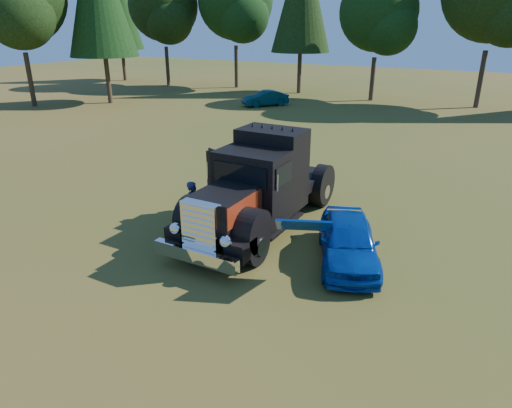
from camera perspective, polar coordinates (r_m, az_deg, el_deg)
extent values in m
plane|color=#364D16|center=(12.47, -5.94, -7.46)|extent=(120.00, 120.00, 0.00)
cylinder|color=#2D2116|center=(54.73, -16.25, 16.88)|extent=(0.36, 0.36, 4.32)
cone|color=black|center=(54.62, -16.92, 22.76)|extent=(4.80, 4.80, 9.00)
cylinder|color=#2D2116|center=(49.33, -11.01, 16.55)|extent=(0.36, 0.36, 3.78)
sphere|color=black|center=(49.17, -11.52, 23.13)|extent=(6.72, 6.72, 6.72)
sphere|color=black|center=(47.70, -10.84, 21.72)|extent=(4.62, 4.62, 4.62)
cylinder|color=#2D2116|center=(46.88, -2.47, 16.77)|extent=(0.36, 0.36, 3.96)
sphere|color=black|center=(46.73, -2.60, 24.04)|extent=(7.04, 7.04, 7.04)
sphere|color=black|center=(45.27, -1.66, 22.46)|extent=(4.84, 4.84, 4.84)
cylinder|color=#2D2116|center=(43.16, 5.46, 16.74)|extent=(0.36, 0.36, 4.68)
cylinder|color=#2D2116|center=(39.95, 14.35, 14.88)|extent=(0.36, 0.36, 3.42)
sphere|color=black|center=(39.72, 15.08, 22.23)|extent=(6.08, 6.08, 6.08)
sphere|color=black|center=(38.69, 16.33, 20.44)|extent=(4.18, 4.18, 4.18)
cylinder|color=#2D2116|center=(39.11, 26.25, 13.78)|extent=(0.36, 0.36, 4.14)
cylinder|color=#2D2116|center=(39.23, -18.10, 15.32)|extent=(0.36, 0.36, 4.68)
cylinder|color=#2D2116|center=(39.83, -26.39, 13.73)|extent=(0.36, 0.36, 3.96)
sphere|color=black|center=(38.03, -27.50, 20.34)|extent=(4.84, 4.84, 4.84)
cylinder|color=black|center=(13.20, -8.05, -3.14)|extent=(0.32, 1.10, 1.10)
cylinder|color=black|center=(12.15, -0.05, -5.20)|extent=(0.32, 1.10, 1.10)
cylinder|color=black|center=(16.97, 1.65, 2.81)|extent=(0.32, 1.10, 1.10)
cylinder|color=black|center=(16.17, 8.26, 1.61)|extent=(0.32, 1.10, 1.10)
cylinder|color=black|center=(16.83, 2.64, 2.64)|extent=(0.32, 1.10, 1.10)
cylinder|color=black|center=(16.28, 7.18, 1.81)|extent=(0.32, 1.10, 1.10)
cube|color=black|center=(14.67, 1.31, -0.02)|extent=(1.60, 6.40, 0.28)
cube|color=white|center=(11.74, -7.57, -6.45)|extent=(2.50, 0.22, 0.36)
cube|color=white|center=(11.64, -6.87, -2.81)|extent=(1.05, 0.30, 1.30)
cube|color=black|center=(12.41, -4.07, -0.85)|extent=(1.35, 1.80, 1.10)
cube|color=maroon|center=(12.71, -6.71, 0.57)|extent=(0.02, 1.80, 0.60)
cube|color=maroon|center=(12.00, -1.33, -0.59)|extent=(0.02, 1.80, 0.60)
cylinder|color=black|center=(12.98, -7.79, -1.63)|extent=(0.55, 1.24, 1.24)
cylinder|color=black|center=(12.02, -0.47, -3.40)|extent=(0.55, 1.24, 1.24)
sphere|color=white|center=(12.12, -10.03, -3.02)|extent=(0.32, 0.32, 0.32)
sphere|color=white|center=(11.27, -3.79, -4.68)|extent=(0.32, 0.32, 0.32)
cube|color=black|center=(13.56, -0.54, 2.33)|extent=(2.05, 1.30, 2.10)
cube|color=black|center=(12.85, -2.02, 3.56)|extent=(1.70, 0.05, 0.65)
cube|color=black|center=(14.58, 1.99, 4.56)|extent=(2.05, 1.30, 2.50)
cube|color=black|center=(16.24, 4.62, 3.36)|extent=(2.00, 2.00, 0.35)
cube|color=black|center=(14.71, -4.91, 3.42)|extent=(1.04, 0.48, 1.50)
cube|color=maroon|center=(14.81, -4.86, 2.93)|extent=(0.79, 0.35, 0.75)
imported|color=#0721A1|center=(12.49, 11.47, -4.48)|extent=(2.83, 3.99, 1.26)
cube|color=#0721A1|center=(10.96, 5.93, -2.66)|extent=(1.56, 1.37, 0.67)
imported|color=#1F2E49|center=(14.08, -7.75, -0.34)|extent=(0.49, 0.65, 1.62)
imported|color=#1A1E3D|center=(15.69, -3.04, 2.73)|extent=(0.99, 1.11, 1.90)
imported|color=#092E37|center=(36.22, 1.18, 13.07)|extent=(3.17, 3.53, 1.16)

